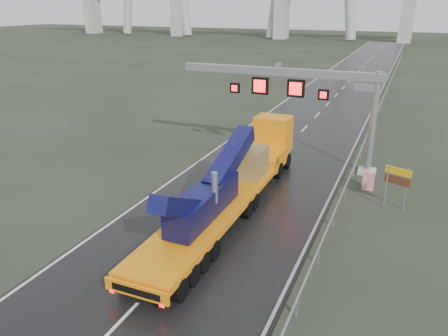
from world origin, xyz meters
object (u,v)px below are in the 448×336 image
at_px(sign_gantry, 306,90).
at_px(striped_barrier, 368,181).
at_px(exit_sign_pair, 397,180).
at_px(heavy_haul_truck, 239,174).

height_order(sign_gantry, striped_barrier, sign_gantry).
distance_m(sign_gantry, exit_sign_pair, 9.50).
bearing_deg(striped_barrier, sign_gantry, 143.33).
bearing_deg(sign_gantry, exit_sign_pair, -37.94).
bearing_deg(heavy_haul_truck, exit_sign_pair, 15.52).
distance_m(exit_sign_pair, striped_barrier, 3.15).
relative_size(heavy_haul_truck, exit_sign_pair, 7.31).
xyz_separation_m(exit_sign_pair, striped_barrier, (-1.72, 2.33, -1.23)).
xyz_separation_m(sign_gantry, exit_sign_pair, (6.88, -5.36, -3.78)).
bearing_deg(heavy_haul_truck, striped_barrier, 33.90).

